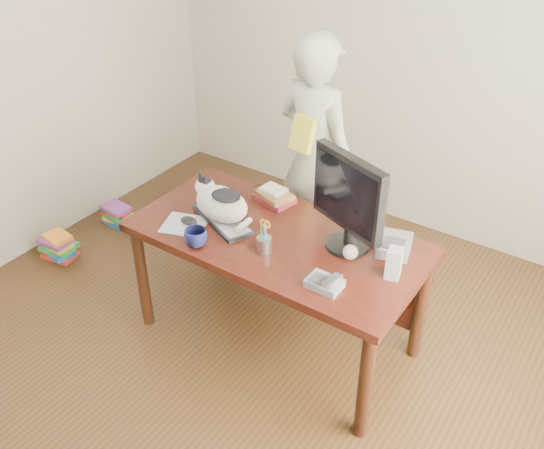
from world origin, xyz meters
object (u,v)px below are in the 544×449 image
(desk, at_px, (285,251))
(pen_cup, at_px, (264,243))
(book_pile_b, at_px, (118,215))
(keyboard, at_px, (222,219))
(monitor, at_px, (348,198))
(person, at_px, (316,158))
(coffee_mug, at_px, (196,238))
(book_pile_a, at_px, (58,246))
(speaker, at_px, (394,263))
(baseball, at_px, (350,252))
(mouse, at_px, (189,221))
(book_stack, at_px, (274,196))
(cat, at_px, (220,202))
(calculator, at_px, (395,245))
(phone, at_px, (325,283))

(desk, bearing_deg, pen_cup, -83.73)
(book_pile_b, bearing_deg, keyboard, -16.31)
(monitor, distance_m, person, 0.93)
(coffee_mug, bearing_deg, book_pile_a, 175.46)
(speaker, height_order, baseball, speaker)
(speaker, distance_m, baseball, 0.25)
(person, bearing_deg, coffee_mug, 98.78)
(monitor, xyz_separation_m, book_pile_b, (-2.07, 0.24, -0.98))
(pen_cup, xyz_separation_m, speaker, (0.64, 0.19, 0.02))
(pen_cup, xyz_separation_m, mouse, (-0.49, -0.03, -0.03))
(coffee_mug, xyz_separation_m, book_stack, (0.09, 0.60, -0.01))
(keyboard, distance_m, book_stack, 0.36)
(cat, relative_size, monitor, 0.77)
(book_pile_a, bearing_deg, person, 33.12)
(baseball, bearing_deg, book_pile_a, -173.70)
(coffee_mug, relative_size, speaker, 0.76)
(cat, height_order, calculator, cat)
(cat, bearing_deg, speaker, 27.21)
(coffee_mug, relative_size, book_stack, 0.49)
(desk, xyz_separation_m, book_stack, (-0.21, 0.21, 0.18))
(coffee_mug, bearing_deg, cat, 98.85)
(keyboard, relative_size, person, 0.28)
(pen_cup, xyz_separation_m, book_stack, (-0.24, 0.44, -0.02))
(desk, xyz_separation_m, monitor, (0.35, 0.03, 0.45))
(person, distance_m, book_pile_a, 1.95)
(coffee_mug, distance_m, book_stack, 0.61)
(book_stack, distance_m, calculator, 0.79)
(cat, distance_m, monitor, 0.74)
(phone, distance_m, baseball, 0.27)
(speaker, bearing_deg, book_pile_b, 158.29)
(mouse, relative_size, baseball, 1.56)
(speaker, bearing_deg, book_pile_a, 171.36)
(baseball, bearing_deg, book_pile_b, 171.76)
(monitor, bearing_deg, pen_cup, -119.99)
(book_stack, distance_m, book_pile_a, 1.76)
(coffee_mug, xyz_separation_m, calculator, (0.88, 0.55, -0.02))
(cat, relative_size, book_pile_b, 1.60)
(phone, bearing_deg, baseball, 92.12)
(monitor, height_order, book_pile_a, monitor)
(keyboard, xyz_separation_m, calculator, (0.91, 0.29, 0.02))
(mouse, height_order, book_stack, book_stack)
(desk, distance_m, book_stack, 0.35)
(desk, bearing_deg, phone, -35.61)
(mouse, xyz_separation_m, calculator, (1.04, 0.42, 0.01))
(keyboard, distance_m, mouse, 0.18)
(monitor, relative_size, baseball, 6.79)
(calculator, height_order, book_pile_b, calculator)
(person, bearing_deg, book_stack, 105.04)
(calculator, bearing_deg, baseball, -144.04)
(desk, distance_m, book_pile_b, 1.82)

